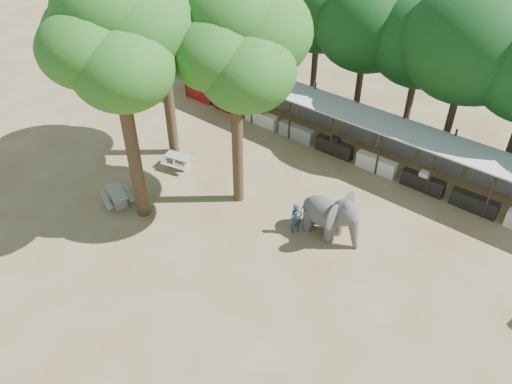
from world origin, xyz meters
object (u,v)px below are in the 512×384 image
Objects in this scene: yard_tree_back at (235,40)px; yard_tree_left at (160,14)px; handler at (296,219)px; yard_tree_center at (114,35)px; picnic_table_near at (117,196)px; elephant at (331,215)px; picnic_table_far at (178,160)px.

yard_tree_left is at bearing 170.54° from yard_tree_back.
yard_tree_center is at bearing 150.60° from handler.
yard_tree_center reaches higher than yard_tree_left.
yard_tree_center reaches higher than handler.
yard_tree_back is 10.23m from picnic_table_near.
yard_tree_left is 13.34m from elephant.
elephant is 1.67m from handler.
yard_tree_left is at bearing 128.91° from picnic_table_far.
yard_tree_back is 6.94× the size of handler.
yard_tree_center is 12.39m from elephant.
elephant is 9.88m from picnic_table_far.
picnic_table_far is (-9.84, -0.62, -0.72)m from elephant.
picnic_table_near reaches higher than picnic_table_far.
yard_tree_center reaches higher than yard_tree_back.
elephant reaches higher than picnic_table_near.
picnic_table_near is 1.11× the size of picnic_table_far.
yard_tree_back reaches higher than picnic_table_near.
handler is (9.99, -1.41, -7.38)m from yard_tree_left.
picnic_table_far is (0.00, 4.37, -0.02)m from picnic_table_near.
yard_tree_center reaches higher than elephant.
yard_tree_left reaches higher than picnic_table_far.
picnic_table_far is at bearing 111.02° from yard_tree_center.
yard_tree_left is 3.45× the size of elephant.
picnic_table_near is at bearing -103.91° from picnic_table_far.
picnic_table_near is (-9.84, -4.98, -0.70)m from elephant.
handler is (3.99, -0.41, -7.72)m from yard_tree_back.
elephant is at bearing 47.92° from picnic_table_near.
picnic_table_near is 4.37m from picnic_table_far.
yard_tree_back reaches higher than picnic_table_far.
yard_tree_left is 7.93m from picnic_table_far.
handler is at bearing 46.95° from picnic_table_near.
handler is at bearing 27.16° from yard_tree_center.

